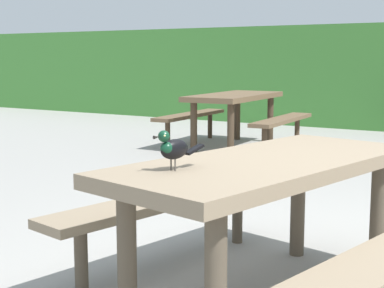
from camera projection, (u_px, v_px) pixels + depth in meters
The scene contains 3 objects.
picnic_table_foreground at pixel (267, 194), 2.96m from camera, with size 1.99×2.01×0.74m.
bird_grackle at pixel (173, 148), 2.59m from camera, with size 0.12×0.28×0.18m.
picnic_table_far_centre at pixel (234, 107), 8.14m from camera, with size 1.77×1.84×0.74m.
Camera 1 is at (0.84, -2.91, 1.24)m, focal length 54.94 mm.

